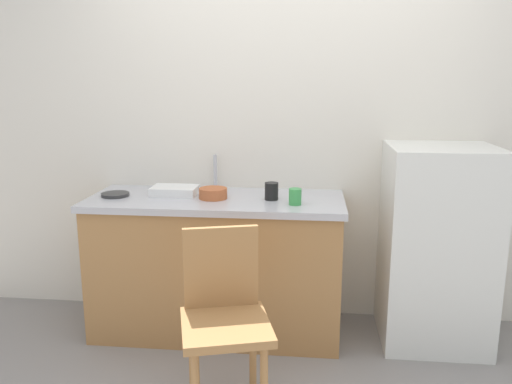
# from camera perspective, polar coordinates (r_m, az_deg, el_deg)

# --- Properties ---
(back_wall) EXTENTS (4.80, 0.10, 2.58)m
(back_wall) POSITION_cam_1_polar(r_m,az_deg,el_deg) (3.38, 3.72, 7.62)
(back_wall) COLOR silver
(back_wall) RESTS_ON ground_plane
(cabinet_base) EXTENTS (1.51, 0.60, 0.83)m
(cabinet_base) POSITION_cam_1_polar(r_m,az_deg,el_deg) (3.28, -4.30, -8.33)
(cabinet_base) COLOR #A87542
(cabinet_base) RESTS_ON ground_plane
(countertop) EXTENTS (1.55, 0.64, 0.04)m
(countertop) POSITION_cam_1_polar(r_m,az_deg,el_deg) (3.15, -4.43, -0.94)
(countertop) COLOR #B7B7BC
(countertop) RESTS_ON cabinet_base
(faucet) EXTENTS (0.02, 0.02, 0.22)m
(faucet) POSITION_cam_1_polar(r_m,az_deg,el_deg) (3.37, -4.52, 2.25)
(faucet) COLOR #B7B7BC
(faucet) RESTS_ON countertop
(refrigerator) EXTENTS (0.61, 0.57, 1.20)m
(refrigerator) POSITION_cam_1_polar(r_m,az_deg,el_deg) (3.27, 19.30, -5.65)
(refrigerator) COLOR silver
(refrigerator) RESTS_ON ground_plane
(chair) EXTENTS (0.49, 0.49, 0.89)m
(chair) POSITION_cam_1_polar(r_m,az_deg,el_deg) (2.47, -3.53, -13.41)
(chair) COLOR #A87542
(chair) RESTS_ON ground_plane
(dish_tray) EXTENTS (0.28, 0.20, 0.05)m
(dish_tray) POSITION_cam_1_polar(r_m,az_deg,el_deg) (3.25, -8.98, 0.17)
(dish_tray) COLOR white
(dish_tray) RESTS_ON countertop
(terracotta_bowl) EXTENTS (0.17, 0.17, 0.06)m
(terracotta_bowl) POSITION_cam_1_polar(r_m,az_deg,el_deg) (3.11, -4.77, -0.15)
(terracotta_bowl) COLOR #B25B33
(terracotta_bowl) RESTS_ON countertop
(hotplate) EXTENTS (0.17, 0.17, 0.02)m
(hotplate) POSITION_cam_1_polar(r_m,az_deg,el_deg) (3.28, -15.30, -0.27)
(hotplate) COLOR #2D2D2D
(hotplate) RESTS_ON countertop
(cup_black) EXTENTS (0.08, 0.08, 0.10)m
(cup_black) POSITION_cam_1_polar(r_m,az_deg,el_deg) (3.07, 1.72, 0.09)
(cup_black) COLOR black
(cup_black) RESTS_ON countertop
(cup_green) EXTENTS (0.07, 0.07, 0.09)m
(cup_green) POSITION_cam_1_polar(r_m,az_deg,el_deg) (2.96, 4.35, -0.52)
(cup_green) COLOR green
(cup_green) RESTS_ON countertop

